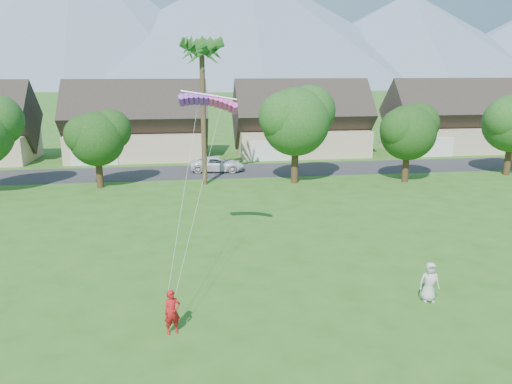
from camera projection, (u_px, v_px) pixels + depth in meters
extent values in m
plane|color=#2D6019|center=(296.00, 369.00, 17.17)|extent=(500.00, 500.00, 0.00)
cube|color=#2D2D30|center=(223.00, 171.00, 49.84)|extent=(90.00, 7.00, 0.01)
imported|color=red|center=(172.00, 312.00, 19.25)|extent=(0.76, 0.62, 1.80)
imported|color=beige|center=(430.00, 282.00, 21.95)|extent=(0.95, 0.69, 1.81)
imported|color=white|center=(217.00, 164.00, 49.59)|extent=(5.51, 2.97, 1.47)
cone|color=slate|center=(80.00, 16.00, 251.13)|extent=(190.00, 190.00, 70.00)
cone|color=slate|center=(247.00, 27.00, 263.47)|extent=(240.00, 240.00, 62.00)
cone|color=slate|center=(408.00, 40.00, 276.96)|extent=(200.00, 200.00, 50.00)
cube|color=beige|center=(138.00, 145.00, 56.92)|extent=(15.00, 8.00, 3.00)
cube|color=#382D28|center=(137.00, 116.00, 56.12)|extent=(15.75, 8.15, 8.15)
cube|color=silver|center=(94.00, 155.00, 52.55)|extent=(4.80, 0.12, 2.20)
cube|color=beige|center=(301.00, 141.00, 59.46)|extent=(15.00, 8.00, 3.00)
cube|color=#382D28|center=(301.00, 114.00, 58.66)|extent=(15.75, 8.15, 8.15)
cube|color=silver|center=(272.00, 151.00, 55.09)|extent=(4.80, 0.12, 2.20)
cube|color=beige|center=(450.00, 138.00, 62.00)|extent=(15.00, 8.00, 3.00)
cube|color=#382D28|center=(453.00, 112.00, 61.20)|extent=(15.75, 8.15, 8.15)
cube|color=silver|center=(434.00, 147.00, 57.64)|extent=(4.80, 0.12, 2.20)
cylinder|color=#47301C|center=(100.00, 175.00, 42.82)|extent=(0.56, 0.56, 2.18)
sphere|color=#214916|center=(97.00, 139.00, 42.06)|extent=(4.62, 4.62, 4.62)
cylinder|color=#47301C|center=(295.00, 167.00, 44.53)|extent=(0.62, 0.62, 2.82)
sphere|color=#214916|center=(296.00, 122.00, 43.55)|extent=(5.98, 5.98, 5.98)
cylinder|color=#47301C|center=(405.00, 169.00, 44.97)|extent=(0.58, 0.58, 2.30)
sphere|color=#214916|center=(408.00, 133.00, 44.17)|extent=(4.90, 4.90, 4.90)
cylinder|color=#47301C|center=(508.00, 162.00, 47.85)|extent=(0.60, 0.60, 2.56)
sphere|color=#214916|center=(512.00, 123.00, 46.96)|extent=(5.44, 5.44, 5.44)
cylinder|color=#4C3D26|center=(203.00, 116.00, 42.83)|extent=(0.44, 0.44, 12.00)
sphere|color=#286021|center=(201.00, 40.00, 41.30)|extent=(3.00, 3.00, 3.00)
cube|color=purple|center=(194.00, 100.00, 25.44)|extent=(1.59, 1.17, 0.50)
cube|color=#DC29AA|center=(223.00, 100.00, 25.64)|extent=(1.59, 1.17, 0.50)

